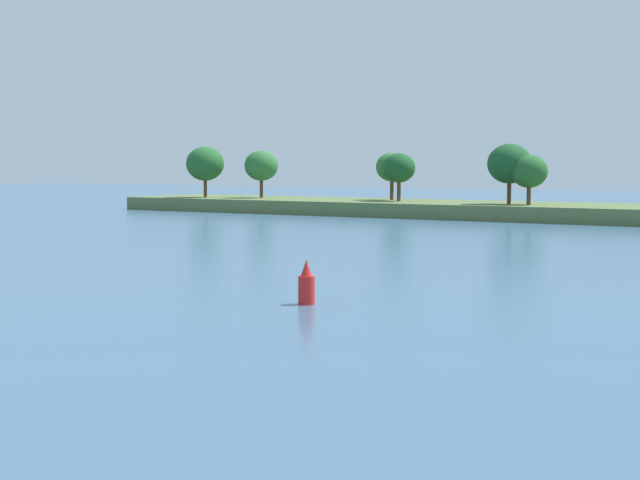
# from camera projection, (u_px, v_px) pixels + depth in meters

# --- Properties ---
(treeline_island) EXTENTS (88.58, 14.60, 8.19)m
(treeline_island) POSITION_uv_depth(u_px,v_px,m) (443.00, 202.00, 108.63)
(treeline_island) COLOR #566B3D
(treeline_island) RESTS_ON ground
(channel_buoy_red) EXTENTS (0.70, 0.70, 1.90)m
(channel_buoy_red) POSITION_uv_depth(u_px,v_px,m) (306.00, 285.00, 40.30)
(channel_buoy_red) COLOR red
(channel_buoy_red) RESTS_ON ground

